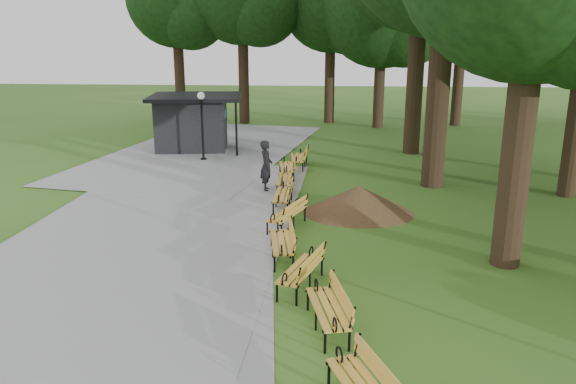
# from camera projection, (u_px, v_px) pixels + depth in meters

# --- Properties ---
(ground) EXTENTS (100.00, 100.00, 0.00)m
(ground) POSITION_uv_depth(u_px,v_px,m) (280.00, 270.00, 13.52)
(ground) COLOR #315E1B
(ground) RESTS_ON ground
(path) EXTENTS (12.00, 38.00, 0.06)m
(path) POSITION_uv_depth(u_px,v_px,m) (154.00, 224.00, 16.68)
(path) COLOR gray
(path) RESTS_ON ground
(person) EXTENTS (0.54, 0.73, 1.84)m
(person) POSITION_uv_depth(u_px,v_px,m) (266.00, 166.00, 20.12)
(person) COLOR black
(person) RESTS_ON ground
(kiosk) EXTENTS (4.67, 4.19, 2.66)m
(kiosk) POSITION_uv_depth(u_px,v_px,m) (192.00, 122.00, 27.32)
(kiosk) COLOR black
(kiosk) RESTS_ON ground
(lamp_post) EXTENTS (0.32, 0.32, 3.04)m
(lamp_post) POSITION_uv_depth(u_px,v_px,m) (202.00, 111.00, 24.65)
(lamp_post) COLOR black
(lamp_post) RESTS_ON ground
(dirt_mound) EXTENTS (2.93, 2.93, 0.89)m
(dirt_mound) POSITION_uv_depth(u_px,v_px,m) (359.00, 200.00, 17.70)
(dirt_mound) COLOR #47301C
(dirt_mound) RESTS_ON ground
(bench_1) EXTENTS (1.05, 2.00, 0.88)m
(bench_1) POSITION_uv_depth(u_px,v_px,m) (327.00, 308.00, 10.69)
(bench_1) COLOR gold
(bench_1) RESTS_ON ground
(bench_2) EXTENTS (1.19, 2.00, 0.88)m
(bench_2) POSITION_uv_depth(u_px,v_px,m) (301.00, 270.00, 12.45)
(bench_2) COLOR gold
(bench_2) RESTS_ON ground
(bench_3) EXTENTS (0.91, 1.97, 0.88)m
(bench_3) POSITION_uv_depth(u_px,v_px,m) (282.00, 242.00, 14.10)
(bench_3) COLOR gold
(bench_3) RESTS_ON ground
(bench_4) EXTENTS (1.27, 2.00, 0.88)m
(bench_4) POSITION_uv_depth(u_px,v_px,m) (287.00, 214.00, 16.31)
(bench_4) COLOR gold
(bench_4) RESTS_ON ground
(bench_5) EXTENTS (0.65, 1.90, 0.88)m
(bench_5) POSITION_uv_depth(u_px,v_px,m) (283.00, 195.00, 18.22)
(bench_5) COLOR gold
(bench_5) RESTS_ON ground
(bench_6) EXTENTS (0.70, 1.92, 0.88)m
(bench_6) POSITION_uv_depth(u_px,v_px,m) (285.00, 179.00, 20.23)
(bench_6) COLOR gold
(bench_6) RESTS_ON ground
(bench_7) EXTENTS (0.89, 1.97, 0.88)m
(bench_7) POSITION_uv_depth(u_px,v_px,m) (287.00, 167.00, 22.08)
(bench_7) COLOR gold
(bench_7) RESTS_ON ground
(bench_8) EXTENTS (0.74, 1.93, 0.88)m
(bench_8) POSITION_uv_depth(u_px,v_px,m) (300.00, 158.00, 23.70)
(bench_8) COLOR gold
(bench_8) RESTS_ON ground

